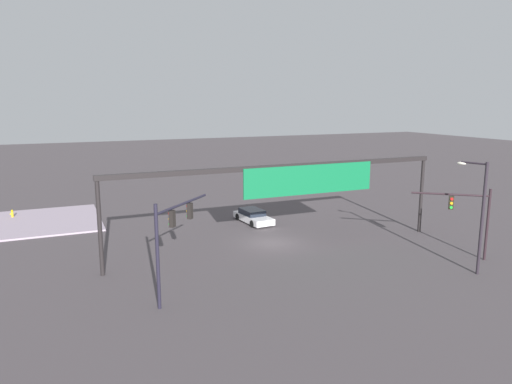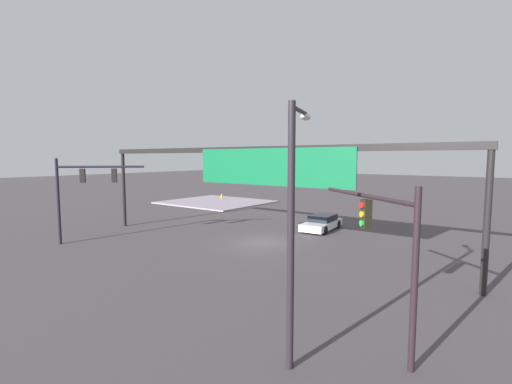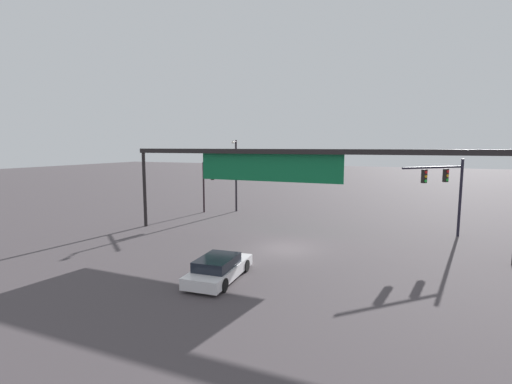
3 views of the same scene
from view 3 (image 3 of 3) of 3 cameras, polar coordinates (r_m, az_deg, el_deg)
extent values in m
plane|color=#453E42|center=(24.58, 4.38, -8.74)|extent=(210.66, 210.66, 0.00)
cylinder|color=black|center=(37.80, -8.06, 0.70)|extent=(0.18, 0.18, 5.08)
cylinder|color=black|center=(35.22, -6.68, 3.58)|extent=(4.11, 3.32, 0.14)
cube|color=black|center=(35.38, -6.74, 2.63)|extent=(0.41, 0.40, 0.95)
cylinder|color=red|center=(35.42, -6.50, 3.12)|extent=(0.19, 0.17, 0.20)
cylinder|color=orange|center=(35.44, -6.50, 2.63)|extent=(0.19, 0.17, 0.20)
cylinder|color=green|center=(35.46, -6.49, 2.15)|extent=(0.19, 0.17, 0.20)
cylinder|color=black|center=(31.18, 28.92, -0.82)|extent=(0.20, 0.20, 5.77)
cylinder|color=black|center=(28.86, 25.67, 3.43)|extent=(4.03, 4.10, 0.15)
cube|color=black|center=(29.79, 27.16, 2.28)|extent=(0.41, 0.41, 0.95)
cylinder|color=red|center=(29.66, 27.43, 2.82)|extent=(0.18, 0.18, 0.20)
cylinder|color=orange|center=(29.68, 27.39, 2.25)|extent=(0.18, 0.18, 0.20)
cylinder|color=green|center=(29.70, 27.36, 1.67)|extent=(0.18, 0.18, 0.20)
cube|color=black|center=(28.28, 24.46, 2.22)|extent=(0.41, 0.41, 0.95)
cylinder|color=red|center=(28.15, 24.73, 2.79)|extent=(0.18, 0.18, 0.20)
cylinder|color=orange|center=(28.17, 24.70, 2.18)|extent=(0.18, 0.18, 0.20)
cylinder|color=green|center=(28.20, 24.67, 1.57)|extent=(0.18, 0.18, 0.20)
cylinder|color=black|center=(37.99, -3.08, 2.47)|extent=(0.20, 0.20, 7.30)
cylinder|color=black|center=(37.06, -3.34, 7.77)|extent=(0.58, 1.60, 0.12)
ellipsoid|color=silver|center=(36.26, -3.56, 7.62)|extent=(0.46, 0.66, 0.20)
cylinder|color=black|center=(32.20, -16.77, 0.32)|extent=(0.28, 0.28, 6.15)
cube|color=black|center=(25.57, 6.00, 6.21)|extent=(26.44, 0.35, 0.35)
cube|color=#0E6236|center=(26.50, 1.87, 4.01)|extent=(10.74, 0.08, 2.19)
cube|color=silver|center=(19.25, -5.63, -11.93)|extent=(2.24, 4.87, 0.55)
cube|color=black|center=(18.84, -6.01, -10.67)|extent=(1.84, 2.58, 0.50)
cylinder|color=black|center=(20.90, -6.15, -10.72)|extent=(0.27, 0.66, 0.64)
cylinder|color=black|center=(20.25, -1.57, -11.26)|extent=(0.27, 0.66, 0.64)
cylinder|color=black|center=(18.43, -10.11, -13.26)|extent=(0.27, 0.66, 0.64)
cylinder|color=black|center=(17.69, -5.00, -14.06)|extent=(0.27, 0.66, 0.64)
camera|label=1|loc=(55.63, 32.18, 10.45)|focal=33.38mm
camera|label=2|loc=(47.44, -4.05, 6.02)|focal=25.37mm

